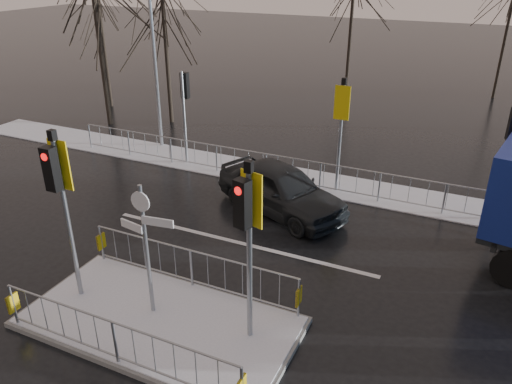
% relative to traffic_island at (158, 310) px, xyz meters
% --- Properties ---
extents(ground, '(120.00, 120.00, 0.00)m').
position_rel_traffic_island_xyz_m(ground, '(0.01, -0.01, -0.39)').
color(ground, black).
rests_on(ground, ground).
extents(snow_verge, '(30.00, 2.00, 0.04)m').
position_rel_traffic_island_xyz_m(snow_verge, '(0.01, 8.59, -0.37)').
color(snow_verge, white).
rests_on(snow_verge, ground).
extents(lane_markings, '(8.00, 11.38, 0.01)m').
position_rel_traffic_island_xyz_m(lane_markings, '(0.01, -0.34, -0.39)').
color(lane_markings, silver).
rests_on(lane_markings, ground).
extents(traffic_island, '(6.00, 3.04, 4.15)m').
position_rel_traffic_island_xyz_m(traffic_island, '(0.00, 0.00, 0.00)').
color(traffic_island, '#60605C').
rests_on(traffic_island, ground).
extents(far_kerb_fixtures, '(18.00, 0.65, 3.83)m').
position_rel_traffic_island_xyz_m(far_kerb_fixtures, '(0.31, 8.08, 0.63)').
color(far_kerb_fixtures, '#92999F').
rests_on(far_kerb_fixtures, ground).
extents(car_far_lane, '(4.87, 3.43, 1.54)m').
position_rel_traffic_island_xyz_m(car_far_lane, '(0.36, 6.09, 0.38)').
color(car_far_lane, black).
rests_on(car_far_lane, ground).
extents(tree_near_b, '(4.00, 4.00, 7.55)m').
position_rel_traffic_island_xyz_m(tree_near_b, '(-7.99, 12.49, 4.76)').
color(tree_near_b, black).
rests_on(tree_near_b, ground).
extents(tree_near_c, '(3.50, 3.50, 6.61)m').
position_rel_traffic_island_xyz_m(tree_near_c, '(-12.49, 13.49, 4.11)').
color(tree_near_c, black).
rests_on(tree_near_c, ground).
extents(tree_far_a, '(3.75, 3.75, 7.08)m').
position_rel_traffic_island_xyz_m(tree_far_a, '(-1.99, 21.99, 4.43)').
color(tree_far_a, black).
rests_on(tree_far_a, ground).
extents(tree_far_b, '(3.25, 3.25, 6.14)m').
position_rel_traffic_island_xyz_m(tree_far_b, '(6.01, 23.99, 3.79)').
color(tree_far_b, black).
rests_on(tree_far_b, ground).
extents(street_lamp_left, '(1.25, 0.18, 8.20)m').
position_rel_traffic_island_xyz_m(street_lamp_left, '(-6.42, 9.49, 4.10)').
color(street_lamp_left, '#92999F').
rests_on(street_lamp_left, ground).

